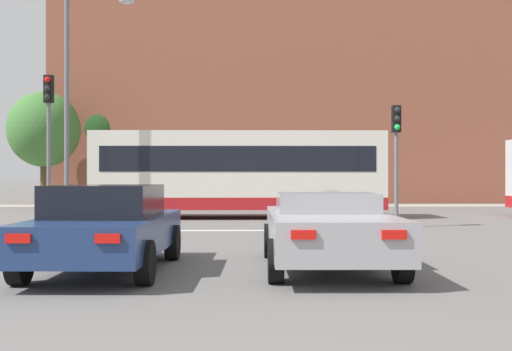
{
  "coord_description": "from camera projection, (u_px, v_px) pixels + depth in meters",
  "views": [
    {
      "loc": [
        0.55,
        -3.12,
        1.52
      ],
      "look_at": [
        0.87,
        20.5,
        1.57
      ],
      "focal_mm": 45.0,
      "sensor_mm": 36.0,
      "label": 1
    }
  ],
  "objects": [
    {
      "name": "traffic_light_near_right",
      "position": [
        396.0,
        145.0,
        19.09
      ],
      "size": [
        0.26,
        0.31,
        3.65
      ],
      "color": "slate",
      "rests_on": "ground_plane"
    },
    {
      "name": "traffic_light_far_left",
      "position": [
        140.0,
        157.0,
        32.78
      ],
      "size": [
        0.26,
        0.31,
        3.76
      ],
      "color": "slate",
      "rests_on": "ground_plane"
    },
    {
      "name": "stop_line_strip",
      "position": [
        228.0,
        230.0,
        18.08
      ],
      "size": [
        7.43,
        0.3,
        0.01
      ],
      "primitive_type": "cube",
      "color": "silver",
      "rests_on": "ground_plane"
    },
    {
      "name": "street_lamp_junction",
      "position": [
        78.0,
        83.0,
        21.3
      ],
      "size": [
        2.32,
        0.36,
        7.63
      ],
      "color": "slate",
      "rests_on": "ground_plane"
    },
    {
      "name": "car_roadster_right",
      "position": [
        327.0,
        229.0,
        10.6
      ],
      "size": [
        2.06,
        4.75,
        1.25
      ],
      "rotation": [
        0.0,
        0.0,
        -0.01
      ],
      "color": "#9E9EA3",
      "rests_on": "ground_plane"
    },
    {
      "name": "pedestrian_waiting",
      "position": [
        281.0,
        188.0,
        34.28
      ],
      "size": [
        0.43,
        0.44,
        1.58
      ],
      "rotation": [
        0.0,
        0.0,
        3.96
      ],
      "color": "brown",
      "rests_on": "ground_plane"
    },
    {
      "name": "car_saloon_left",
      "position": [
        106.0,
        227.0,
        10.3
      ],
      "size": [
        2.06,
        4.51,
        1.39
      ],
      "rotation": [
        0.0,
        0.0,
        -0.02
      ],
      "color": "navy",
      "rests_on": "ground_plane"
    },
    {
      "name": "bus_crossing_lead",
      "position": [
        239.0,
        172.0,
        23.68
      ],
      "size": [
        10.55,
        2.77,
        3.15
      ],
      "rotation": [
        0.0,
        0.0,
        -1.57
      ],
      "color": "silver",
      "rests_on": "ground_plane"
    },
    {
      "name": "traffic_light_near_left",
      "position": [
        49.0,
        126.0,
        18.57
      ],
      "size": [
        0.26,
        0.31,
        4.47
      ],
      "color": "slate",
      "rests_on": "ground_plane"
    },
    {
      "name": "pedestrian_walking_east",
      "position": [
        318.0,
        186.0,
        34.08
      ],
      "size": [
        0.44,
        0.43,
        1.78
      ],
      "rotation": [
        0.0,
        0.0,
        0.74
      ],
      "color": "#333851",
      "rests_on": "ground_plane"
    },
    {
      "name": "tree_kerbside",
      "position": [
        44.0,
        130.0,
        33.8
      ],
      "size": [
        3.78,
        3.78,
        6.01
      ],
      "color": "#4C3823",
      "rests_on": "ground_plane"
    },
    {
      "name": "brick_civic_building",
      "position": [
        294.0,
        40.0,
        43.77
      ],
      "size": [
        30.1,
        15.15,
        28.61
      ],
      "color": "brown",
      "rests_on": "ground_plane"
    },
    {
      "name": "traffic_light_far_right",
      "position": [
        334.0,
        156.0,
        33.1
      ],
      "size": [
        0.26,
        0.31,
        3.86
      ],
      "color": "slate",
      "rests_on": "ground_plane"
    },
    {
      "name": "tree_by_building",
      "position": [
        105.0,
        131.0,
        38.46
      ],
      "size": [
        4.55,
        4.55,
        6.67
      ],
      "color": "#4C3823",
      "rests_on": "ground_plane"
    },
    {
      "name": "far_pavement",
      "position": [
        237.0,
        206.0,
        33.62
      ],
      "size": [
        68.26,
        2.5,
        0.01
      ],
      "primitive_type": "cube",
      "color": "#A09B91",
      "rests_on": "ground_plane"
    }
  ]
}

